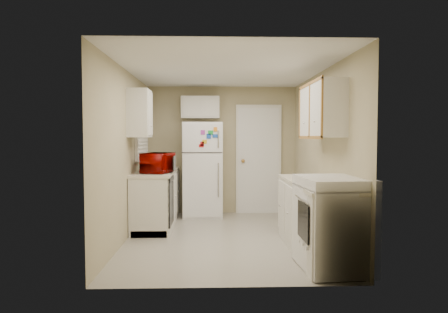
{
  "coord_description": "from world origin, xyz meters",
  "views": [
    {
      "loc": [
        -0.19,
        -5.69,
        1.47
      ],
      "look_at": [
        0.0,
        0.5,
        1.15
      ],
      "focal_mm": 32.0,
      "sensor_mm": 36.0,
      "label": 1
    }
  ],
  "objects": [
    {
      "name": "stove",
      "position": [
        1.14,
        -1.39,
        0.51
      ],
      "size": [
        0.74,
        0.89,
        1.03
      ],
      "primitive_type": "cube",
      "rotation": [
        0.0,
        0.0,
        0.07
      ],
      "color": "white",
      "rests_on": "floor"
    },
    {
      "name": "microwave",
      "position": [
        -1.02,
        0.47,
        1.05
      ],
      "size": [
        0.61,
        0.43,
        0.37
      ],
      "primitive_type": "imported",
      "rotation": [
        0.0,
        0.0,
        1.34
      ],
      "color": "#820400",
      "rests_on": "left_counter"
    },
    {
      "name": "sink",
      "position": [
        -1.1,
        1.05,
        0.86
      ],
      "size": [
        0.54,
        0.74,
        0.16
      ],
      "primitive_type": "cube",
      "color": "gray",
      "rests_on": "left_counter"
    },
    {
      "name": "interior_door",
      "position": [
        0.7,
        1.86,
        1.02
      ],
      "size": [
        0.86,
        0.06,
        2.08
      ],
      "primitive_type": "cube",
      "color": "white",
      "rests_on": "floor"
    },
    {
      "name": "dishwasher",
      "position": [
        -0.81,
        0.3,
        0.49
      ],
      "size": [
        0.03,
        0.58,
        0.72
      ],
      "primitive_type": "cube",
      "color": "black",
      "rests_on": "floor"
    },
    {
      "name": "right_counter",
      "position": [
        1.1,
        -0.8,
        0.45
      ],
      "size": [
        0.6,
        2.0,
        0.9
      ],
      "primitive_type": "cube",
      "color": "silver",
      "rests_on": "floor"
    },
    {
      "name": "soap_bottle",
      "position": [
        -1.15,
        1.55,
        1.0
      ],
      "size": [
        0.1,
        0.1,
        0.21
      ],
      "primitive_type": "imported",
      "rotation": [
        0.0,
        0.0,
        -0.04
      ],
      "color": "beige",
      "rests_on": "left_counter"
    },
    {
      "name": "upper_cabinet_left",
      "position": [
        -1.25,
        0.22,
        1.8
      ],
      "size": [
        0.3,
        0.45,
        0.7
      ],
      "primitive_type": "cube",
      "color": "silver",
      "rests_on": "wall_left"
    },
    {
      "name": "floor",
      "position": [
        0.0,
        0.0,
        0.0
      ],
      "size": [
        3.8,
        3.8,
        0.0
      ],
      "primitive_type": "plane",
      "color": "#B8B2A6",
      "rests_on": "ground"
    },
    {
      "name": "window_blinds",
      "position": [
        -1.36,
        1.05,
        1.6
      ],
      "size": [
        0.1,
        0.98,
        1.08
      ],
      "primitive_type": "cube",
      "color": "silver",
      "rests_on": "wall_left"
    },
    {
      "name": "ceiling",
      "position": [
        0.0,
        0.0,
        2.4
      ],
      "size": [
        3.8,
        3.8,
        0.0
      ],
      "primitive_type": "plane",
      "color": "white",
      "rests_on": "floor"
    },
    {
      "name": "refrigerator",
      "position": [
        -0.36,
        1.6,
        0.86
      ],
      "size": [
        0.72,
        0.7,
        1.72
      ],
      "primitive_type": "cube",
      "rotation": [
        0.0,
        0.0,
        0.02
      ],
      "color": "white",
      "rests_on": "floor"
    },
    {
      "name": "left_counter",
      "position": [
        -1.1,
        0.9,
        0.45
      ],
      "size": [
        0.6,
        1.8,
        0.9
      ],
      "primitive_type": "cube",
      "color": "silver",
      "rests_on": "floor"
    },
    {
      "name": "upper_cabinet_right",
      "position": [
        1.25,
        -0.5,
        1.8
      ],
      "size": [
        0.3,
        1.2,
        0.7
      ],
      "primitive_type": "cube",
      "color": "silver",
      "rests_on": "wall_right"
    },
    {
      "name": "wall_left",
      "position": [
        -1.4,
        0.0,
        1.2
      ],
      "size": [
        3.8,
        3.8,
        0.0
      ],
      "primitive_type": "plane",
      "color": "tan",
      "rests_on": "floor"
    },
    {
      "name": "wall_back",
      "position": [
        0.0,
        1.9,
        1.2
      ],
      "size": [
        2.8,
        2.8,
        0.0
      ],
      "primitive_type": "plane",
      "color": "tan",
      "rests_on": "floor"
    },
    {
      "name": "wall_right",
      "position": [
        1.4,
        0.0,
        1.2
      ],
      "size": [
        3.8,
        3.8,
        0.0
      ],
      "primitive_type": "plane",
      "color": "tan",
      "rests_on": "floor"
    },
    {
      "name": "cabinet_over_fridge",
      "position": [
        -0.4,
        1.75,
        2.0
      ],
      "size": [
        0.7,
        0.3,
        0.4
      ],
      "primitive_type": "cube",
      "color": "silver",
      "rests_on": "wall_back"
    },
    {
      "name": "wall_front",
      "position": [
        0.0,
        -1.9,
        1.2
      ],
      "size": [
        2.8,
        2.8,
        0.0
      ],
      "primitive_type": "plane",
      "color": "tan",
      "rests_on": "floor"
    }
  ]
}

